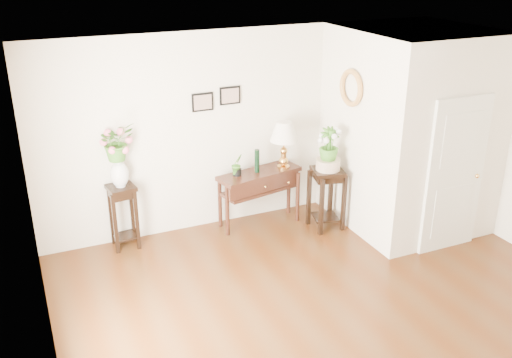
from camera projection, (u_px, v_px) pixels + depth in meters
floor at (344, 316)px, 6.35m from camera, size 6.00×5.50×0.02m
ceiling at (361, 64)px, 5.27m from camera, size 6.00×5.50×0.02m
wall_back at (246, 128)px, 8.13m from camera, size 6.00×0.02×2.80m
wall_left at (42, 264)px, 4.69m from camera, size 0.02×5.50×2.80m
partition at (409, 129)px, 8.09m from camera, size 1.80×1.95×2.80m
door at (455, 176)px, 7.38m from camera, size 0.90×0.05×2.10m
art_print_left at (203, 102)px, 7.70m from camera, size 0.30×0.02×0.25m
art_print_right at (230, 95)px, 7.83m from camera, size 0.30×0.02×0.25m
wall_ornament at (351, 88)px, 7.60m from camera, size 0.07×0.51×0.51m
console_table at (259, 198)px, 8.28m from camera, size 1.29×0.64×0.82m
table_lamp at (284, 145)px, 8.14m from camera, size 0.41×0.41×0.70m
green_vase at (257, 161)px, 8.05m from camera, size 0.08×0.08×0.34m
potted_plant at (237, 165)px, 7.94m from camera, size 0.19×0.17×0.30m
plant_stand_a at (124, 217)px, 7.64m from camera, size 0.39×0.39×0.89m
porcelain_vase at (119, 170)px, 7.39m from camera, size 0.31×0.31×0.41m
lily_arrangement at (116, 139)px, 7.23m from camera, size 0.55×0.52×0.50m
plant_stand_b at (326, 199)px, 8.16m from camera, size 0.51×0.51×0.90m
ceramic_bowl at (328, 164)px, 7.96m from camera, size 0.37×0.37×0.15m
narcissus at (329, 145)px, 7.85m from camera, size 0.34×0.34×0.49m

